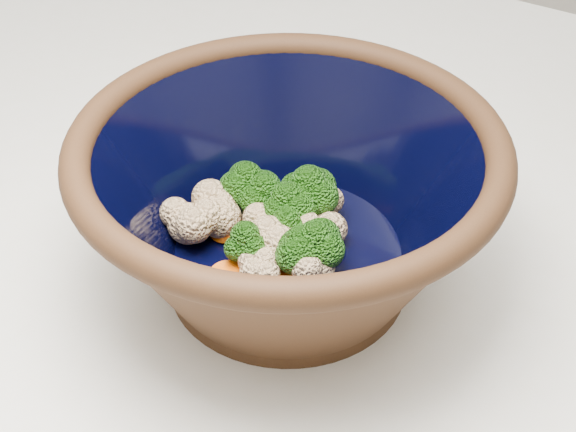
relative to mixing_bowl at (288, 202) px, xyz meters
name	(u,v)px	position (x,y,z in m)	size (l,w,h in m)	color
mixing_bowl	(288,202)	(0.00, 0.00, 0.00)	(0.33, 0.33, 0.14)	black
vegetable_pile	(274,220)	(-0.01, 0.00, -0.02)	(0.14, 0.13, 0.06)	#608442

